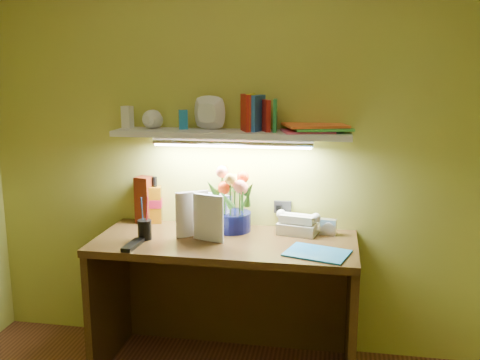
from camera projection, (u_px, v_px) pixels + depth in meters
name	position (u px, v px, depth m)	size (l,w,h in m)	color
desk	(225.00, 305.00, 2.94)	(1.40, 0.60, 0.75)	#3D2410
flower_bouquet	(232.00, 199.00, 2.99)	(0.23, 0.23, 0.37)	#080C39
telephone	(298.00, 222.00, 2.96)	(0.21, 0.16, 0.13)	beige
desk_clock	(328.00, 227.00, 2.94)	(0.09, 0.04, 0.09)	silver
whisky_bottle	(155.00, 200.00, 3.16)	(0.07, 0.07, 0.28)	#9E5C07
whisky_box	(145.00, 200.00, 3.16)	(0.09, 0.09, 0.28)	#4E1808
pen_cup	(144.00, 223.00, 2.85)	(0.07, 0.07, 0.18)	black
art_card	(214.00, 211.00, 3.04)	(0.20, 0.04, 0.20)	white
tv_remote	(133.00, 245.00, 2.75)	(0.05, 0.19, 0.02)	black
blue_folder	(317.00, 253.00, 2.64)	(0.30, 0.22, 0.01)	#1E78BE
desk_book_a	(176.00, 216.00, 2.86)	(0.19, 0.02, 0.25)	silver
desk_book_b	(193.00, 216.00, 2.86)	(0.19, 0.02, 0.25)	silver
wall_shelf	(233.00, 128.00, 2.92)	(1.31, 0.33, 0.23)	silver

